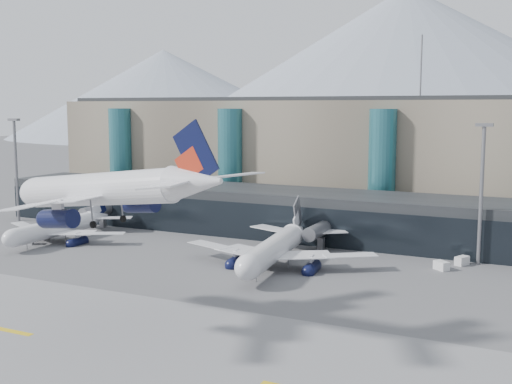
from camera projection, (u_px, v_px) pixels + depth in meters
ground at (202, 318)px, 86.96m from camera, size 900.00×900.00×0.00m
runway_strip at (136, 357)px, 73.57m from camera, size 400.00×40.00×0.04m
runway_markings at (136, 357)px, 73.56m from camera, size 128.00×1.00×0.02m
concourse at (338, 217)px, 137.86m from camera, size 170.00×27.00×10.00m
terminal_main at (290, 154)px, 176.04m from camera, size 130.00×30.00×31.00m
teal_towers at (302, 166)px, 157.64m from camera, size 116.40×19.40×46.00m
lightmast_left at (16, 164)px, 159.65m from camera, size 3.00×1.20×25.60m
lightmast_mid at (482, 186)px, 115.01m from camera, size 3.00×1.20×25.60m
hero_jet at (119, 180)px, 79.88m from camera, size 37.06×36.77×11.99m
jet_parked_left at (65, 221)px, 138.23m from camera, size 32.60×31.41×10.49m
jet_parked_mid at (279, 239)px, 116.65m from camera, size 37.57×37.47×12.18m
veh_a at (25, 240)px, 133.31m from camera, size 3.80×3.27×1.86m
veh_b at (261, 249)px, 125.93m from camera, size 1.78×2.58×1.39m
veh_d at (462, 261)px, 116.13m from camera, size 2.51×3.15×1.59m
veh_f at (23, 230)px, 144.29m from camera, size 3.37×3.77×1.87m
veh_g at (441, 266)px, 112.62m from camera, size 3.06×2.90×1.56m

